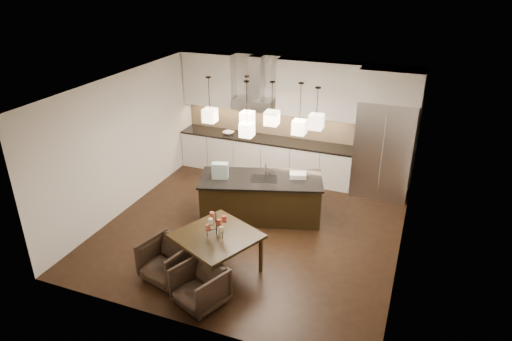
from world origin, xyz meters
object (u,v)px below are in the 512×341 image
at_px(refrigerator, 384,149).
at_px(armchair_right, 200,286).
at_px(island_body, 261,198).
at_px(armchair_left, 167,261).
at_px(dining_table, 217,253).

relative_size(refrigerator, armchair_right, 3.06).
bearing_deg(island_body, refrigerator, 24.43).
xyz_separation_m(refrigerator, armchair_right, (-2.04, -4.66, -0.76)).
relative_size(refrigerator, armchair_left, 2.90).
xyz_separation_m(refrigerator, armchair_left, (-2.83, -4.30, -0.74)).
xyz_separation_m(island_body, dining_table, (-0.04, -1.94, -0.06)).
bearing_deg(armchair_left, dining_table, 48.79).
bearing_deg(dining_table, armchair_left, -121.23).
distance_m(refrigerator, dining_table, 4.45).
height_order(island_body, armchair_left, island_body).
height_order(island_body, armchair_right, island_body).
bearing_deg(armchair_left, armchair_right, -9.97).
distance_m(refrigerator, island_body, 2.91).
height_order(island_body, dining_table, island_body).
height_order(refrigerator, dining_table, refrigerator).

